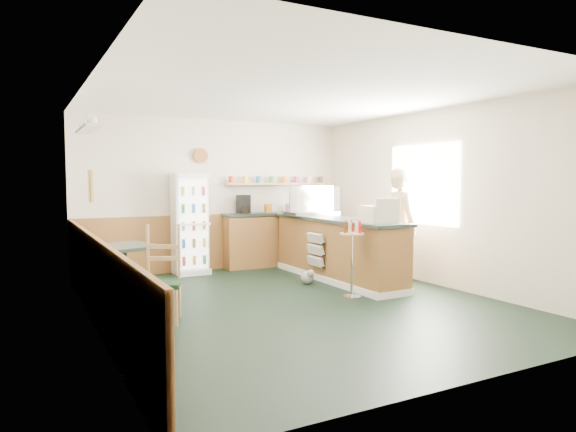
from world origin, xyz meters
TOP-DOWN VIEW (x-y plane):
  - ground at (0.00, 0.00)m, footprint 6.00×6.00m
  - room_envelope at (-0.23, 0.73)m, footprint 5.04×6.02m
  - service_counter at (1.35, 1.07)m, footprint 0.68×3.01m
  - back_counter at (1.19, 2.80)m, footprint 2.24×0.42m
  - drinks_fridge at (-0.58, 2.74)m, footprint 0.57×0.51m
  - display_case at (1.35, 1.87)m, footprint 0.88×0.46m
  - cash_register at (1.35, 0.01)m, footprint 0.47×0.49m
  - shopkeeper at (2.05, 0.32)m, footprint 0.54×0.68m
  - condiment_stand at (0.84, -0.08)m, footprint 0.33×0.33m
  - newspaper_rack at (0.99, 1.15)m, footprint 0.09×0.46m
  - cafe_table at (-2.05, 0.75)m, footprint 0.90×0.90m
  - cafe_chair at (-1.79, -0.01)m, footprint 0.53×0.54m
  - dog_doorstop at (0.76, 0.99)m, footprint 0.20×0.26m

SIDE VIEW (x-z plane):
  - ground at x=0.00m, z-range 0.00..0.00m
  - dog_doorstop at x=0.76m, z-range -0.01..0.23m
  - service_counter at x=1.35m, z-range -0.04..0.97m
  - newspaper_rack at x=0.99m, z-range 0.23..0.76m
  - back_counter at x=1.19m, z-range -0.30..1.39m
  - cafe_table at x=-2.05m, z-range 0.16..0.97m
  - cafe_chair at x=-1.79m, z-range 0.02..1.13m
  - condiment_stand at x=0.84m, z-range 0.17..1.21m
  - drinks_fridge at x=-0.58m, z-range 0.00..1.73m
  - shopkeeper at x=2.05m, z-range 0.00..1.80m
  - cash_register at x=1.35m, z-range 1.01..1.25m
  - display_case at x=1.35m, z-range 1.01..1.51m
  - room_envelope at x=-0.23m, z-range 0.16..2.88m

